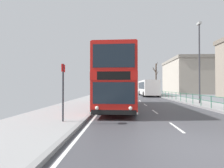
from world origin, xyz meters
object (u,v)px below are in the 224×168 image
at_px(background_bus_far_lane, 148,87).
at_px(bare_tree_far_00, 156,78).
at_px(bus_stop_sign_near, 63,86).
at_px(background_building_01, 187,76).
at_px(street_lamp_far_side, 199,57).
at_px(double_decker_bus_main, 118,81).

height_order(background_bus_far_lane, bare_tree_far_00, bare_tree_far_00).
relative_size(bus_stop_sign_near, background_building_01, 0.17).
relative_size(bare_tree_far_00, background_building_01, 0.44).
height_order(background_bus_far_lane, street_lamp_far_side, street_lamp_far_side).
xyz_separation_m(double_decker_bus_main, background_bus_far_lane, (5.48, 19.43, -0.64)).
bearing_deg(bus_stop_sign_near, background_building_01, 62.62).
height_order(double_decker_bus_main, background_bus_far_lane, double_decker_bus_main).
xyz_separation_m(bus_stop_sign_near, bare_tree_far_00, (10.72, 31.47, 1.87)).
height_order(bare_tree_far_00, background_building_01, background_building_01).
xyz_separation_m(bus_stop_sign_near, background_building_01, (20.70, 39.98, 2.74)).
relative_size(background_bus_far_lane, background_building_01, 0.64).
relative_size(double_decker_bus_main, background_bus_far_lane, 1.09).
height_order(street_lamp_far_side, background_building_01, background_building_01).
height_order(double_decker_bus_main, street_lamp_far_side, street_lamp_far_side).
relative_size(street_lamp_far_side, background_building_01, 0.50).
height_order(bus_stop_sign_near, background_building_01, background_building_01).
distance_m(background_bus_far_lane, bare_tree_far_00, 6.53).
bearing_deg(bus_stop_sign_near, bare_tree_far_00, 71.19).
bearing_deg(double_decker_bus_main, bare_tree_far_00, 71.88).
height_order(double_decker_bus_main, bus_stop_sign_near, double_decker_bus_main).
bearing_deg(double_decker_bus_main, background_building_01, 61.54).
bearing_deg(double_decker_bus_main, street_lamp_far_side, 21.45).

